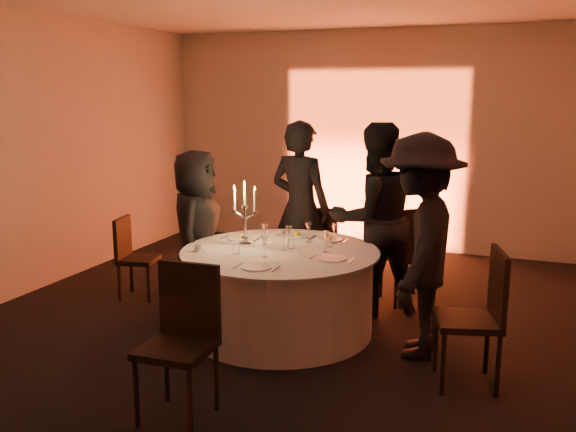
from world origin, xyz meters
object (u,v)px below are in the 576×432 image
(chair_left, at_px, (132,253))
(guest_right, at_px, (420,246))
(coffee_cup, at_px, (198,248))
(guest_left, at_px, (196,231))
(chair_front, at_px, (182,332))
(guest_back_right, at_px, (374,219))
(banquet_table, at_px, (280,291))
(chair_back_left, at_px, (322,243))
(candelabra, at_px, (245,223))
(chair_back_right, at_px, (410,250))
(guest_back_left, at_px, (300,209))
(chair_right, at_px, (480,310))

(chair_left, xyz_separation_m, guest_right, (3.10, -0.41, 0.45))
(coffee_cup, bearing_deg, guest_left, 120.81)
(chair_front, relative_size, guest_back_right, 0.55)
(chair_left, xyz_separation_m, chair_front, (1.79, -2.00, 0.11))
(banquet_table, bearing_deg, chair_back_left, 91.28)
(coffee_cup, xyz_separation_m, candelabra, (0.30, 0.36, 0.18))
(coffee_cup, distance_m, candelabra, 0.50)
(chair_left, relative_size, guest_back_right, 0.46)
(guest_left, height_order, coffee_cup, guest_left)
(chair_back_left, relative_size, guest_left, 0.59)
(chair_back_right, bearing_deg, guest_back_left, -32.69)
(chair_front, height_order, guest_back_right, guest_back_right)
(chair_front, relative_size, coffee_cup, 9.50)
(banquet_table, distance_m, chair_back_left, 1.32)
(banquet_table, bearing_deg, chair_back_right, 51.20)
(guest_left, bearing_deg, chair_left, 69.37)
(guest_back_right, xyz_separation_m, coffee_cup, (-1.34, -1.12, -0.15))
(banquet_table, relative_size, chair_front, 1.72)
(guest_back_left, bearing_deg, chair_back_left, -125.23)
(guest_back_left, relative_size, candelabra, 3.07)
(chair_left, xyz_separation_m, guest_back_right, (2.50, 0.47, 0.46))
(coffee_cup, bearing_deg, chair_back_left, 68.14)
(chair_back_right, bearing_deg, coffee_cup, 6.53)
(candelabra, bearing_deg, chair_right, -13.79)
(chair_back_right, bearing_deg, candelabra, 4.45)
(chair_back_left, distance_m, chair_right, 2.55)
(chair_back_left, relative_size, guest_right, 0.51)
(banquet_table, relative_size, chair_right, 1.72)
(guest_back_left, bearing_deg, chair_right, 152.45)
(chair_front, distance_m, guest_left, 2.17)
(chair_left, height_order, chair_right, chair_right)
(coffee_cup, bearing_deg, guest_right, 7.13)
(chair_back_left, relative_size, candelabra, 1.55)
(guest_right, distance_m, candelabra, 1.64)
(chair_front, bearing_deg, banquet_table, 86.23)
(guest_back_left, bearing_deg, candelabra, 92.54)
(chair_back_right, distance_m, guest_back_left, 1.23)
(chair_left, relative_size, guest_right, 0.46)
(guest_left, relative_size, guest_right, 0.87)
(banquet_table, relative_size, chair_back_right, 1.75)
(chair_right, relative_size, coffee_cup, 9.53)
(chair_left, xyz_separation_m, coffee_cup, (1.17, -0.65, 0.31))
(guest_left, xyz_separation_m, guest_back_left, (0.80, 0.84, 0.13))
(chair_front, relative_size, guest_back_left, 0.56)
(guest_back_right, relative_size, coffee_cup, 17.21)
(guest_right, bearing_deg, guest_left, -100.76)
(guest_right, bearing_deg, guest_back_left, -130.88)
(coffee_cup, bearing_deg, guest_back_right, 39.88)
(guest_back_left, bearing_deg, chair_back_right, -166.00)
(chair_back_right, height_order, coffee_cup, chair_back_right)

